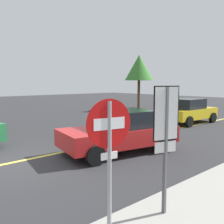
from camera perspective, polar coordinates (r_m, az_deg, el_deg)
name	(u,v)px	position (r m, az deg, el deg)	size (l,w,h in m)	color
ground_plane	(14,163)	(8.95, -21.24, -10.54)	(80.00, 80.00, 0.00)	#2D2D30
lane_marking_centre	(89,147)	(10.31, -5.28, -7.80)	(28.00, 0.16, 0.01)	#E0D14C
stop_sign	(109,147)	(3.92, -0.63, -7.85)	(0.75, 0.17, 2.34)	gray
speed_limit_sign	(166,128)	(4.68, 11.99, -3.52)	(0.52, 0.17, 2.52)	#4C4C51
car_red_near_curb	(120,131)	(9.43, 1.85, -4.29)	(4.56, 2.73, 1.55)	red
car_yellow_far_lane	(189,111)	(16.82, 16.85, 0.26)	(3.99, 2.05, 1.55)	gold
tree_centre_verge	(139,68)	(24.18, 6.09, 9.82)	(2.65, 2.65, 5.13)	#513823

